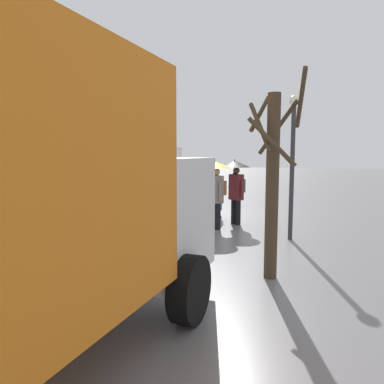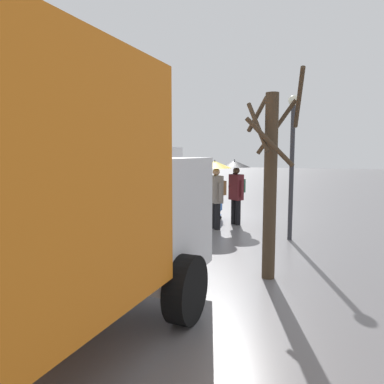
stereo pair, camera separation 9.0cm
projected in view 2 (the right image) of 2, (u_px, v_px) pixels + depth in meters
ground_plane at (217, 217)px, 13.16m from camera, size 90.00×90.00×0.00m
slush_patch_near_cluster at (123, 208)px, 15.16m from camera, size 2.48×2.48×0.01m
slush_patch_under_van at (119, 227)px, 11.39m from camera, size 1.54×1.54×0.01m
slush_patch_mid_street at (100, 238)px, 9.91m from camera, size 1.86×1.86×0.01m
cargo_van_parked_right at (141, 182)px, 14.44m from camera, size 2.35×5.41×2.60m
shopping_cart_vendor at (213, 204)px, 12.48m from camera, size 0.66×0.89×1.04m
hand_dolly_boxes at (188, 205)px, 12.79m from camera, size 0.62×0.78×1.32m
pedestrian_pink_side at (235, 177)px, 11.65m from camera, size 1.04×1.04×2.15m
pedestrian_black_side at (216, 178)px, 10.96m from camera, size 1.04×1.04×2.15m
bare_tree_near at (271, 178)px, 6.54m from camera, size 1.07×1.06×3.78m
bare_tree_far at (46, 169)px, 4.31m from camera, size 1.27×1.32×4.26m
street_lamp at (292, 152)px, 9.46m from camera, size 0.28×0.28×3.86m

